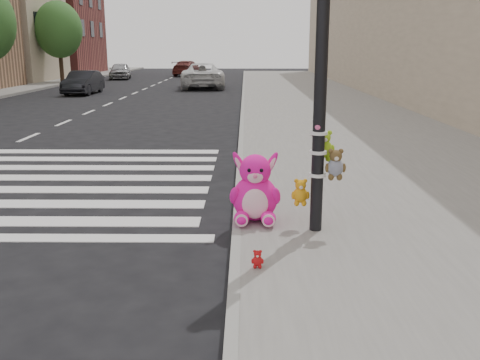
# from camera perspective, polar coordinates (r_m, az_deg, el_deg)

# --- Properties ---
(ground) EXTENTS (120.00, 120.00, 0.00)m
(ground) POSITION_cam_1_polar(r_m,az_deg,el_deg) (5.79, -16.56, -12.21)
(ground) COLOR black
(ground) RESTS_ON ground
(sidewalk_near) EXTENTS (7.00, 80.00, 0.14)m
(sidewalk_near) POSITION_cam_1_polar(r_m,az_deg,el_deg) (15.51, 13.04, 4.63)
(sidewalk_near) COLOR slate
(sidewalk_near) RESTS_ON ground
(curb_edge) EXTENTS (0.12, 80.00, 0.15)m
(curb_edge) POSITION_cam_1_polar(r_m,az_deg,el_deg) (15.15, 0.14, 4.77)
(curb_edge) COLOR gray
(curb_edge) RESTS_ON ground
(bld_far_d) EXTENTS (6.00, 8.00, 10.00)m
(bld_far_d) POSITION_cam_1_polar(r_m,az_deg,el_deg) (43.55, -23.62, 16.19)
(bld_far_d) COLOR #BEAC91
(bld_far_d) RESTS_ON ground
(bld_far_e) EXTENTS (6.00, 10.00, 9.00)m
(bld_far_e) POSITION_cam_1_polar(r_m,az_deg,el_deg) (53.80, -18.72, 15.44)
(bld_far_e) COLOR brown
(bld_far_e) RESTS_ON ground
(signal_pole) EXTENTS (0.69, 0.50, 4.00)m
(signal_pole) POSITION_cam_1_polar(r_m,az_deg,el_deg) (6.87, 8.65, 7.88)
(signal_pole) COLOR black
(signal_pole) RESTS_ON sidewalk_near
(tree_far_c) EXTENTS (3.20, 3.20, 5.44)m
(tree_far_c) POSITION_cam_1_polar(r_m,az_deg,el_deg) (40.09, -18.79, 14.94)
(tree_far_c) COLOR #382619
(tree_far_c) RESTS_ON sidewalk_far
(pink_bunny) EXTENTS (0.70, 0.73, 1.00)m
(pink_bunny) POSITION_cam_1_polar(r_m,az_deg,el_deg) (7.39, 1.61, -1.35)
(pink_bunny) COLOR #FA159F
(pink_bunny) RESTS_ON sidewalk_near
(red_teddy) EXTENTS (0.14, 0.10, 0.21)m
(red_teddy) POSITION_cam_1_polar(r_m,az_deg,el_deg) (5.92, 1.88, -8.41)
(red_teddy) COLOR red
(red_teddy) RESTS_ON sidewalk_near
(car_dark_far) EXTENTS (1.39, 3.82, 1.25)m
(car_dark_far) POSITION_cam_1_polar(r_m,az_deg,el_deg) (30.69, -16.38, 9.95)
(car_dark_far) COLOR black
(car_dark_far) RESTS_ON ground
(car_white_near) EXTENTS (3.01, 5.73, 1.54)m
(car_white_near) POSITION_cam_1_polar(r_m,az_deg,el_deg) (33.89, -4.03, 11.05)
(car_white_near) COLOR silver
(car_white_near) RESTS_ON ground
(car_maroon_near) EXTENTS (2.50, 4.77, 1.32)m
(car_maroon_near) POSITION_cam_1_polar(r_m,az_deg,el_deg) (48.60, -5.64, 11.78)
(car_maroon_near) COLOR #591D19
(car_maroon_near) RESTS_ON ground
(car_silver_deep) EXTENTS (2.05, 3.99, 1.30)m
(car_silver_deep) POSITION_cam_1_polar(r_m,az_deg,el_deg) (44.38, -12.67, 11.29)
(car_silver_deep) COLOR #9F9FA3
(car_silver_deep) RESTS_ON ground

